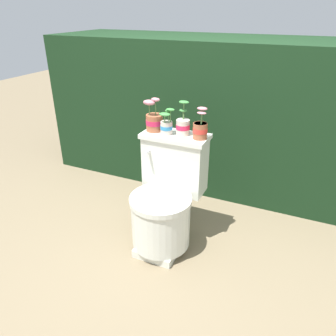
{
  "coord_description": "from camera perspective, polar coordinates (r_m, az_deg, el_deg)",
  "views": [
    {
      "loc": [
        0.76,
        -1.7,
        1.57
      ],
      "look_at": [
        -0.05,
        0.09,
        0.59
      ],
      "focal_mm": 35.0,
      "sensor_mm": 36.0,
      "label": 1
    }
  ],
  "objects": [
    {
      "name": "potted_plant_midleft",
      "position": [
        2.2,
        -0.26,
        7.54
      ],
      "size": [
        0.1,
        0.1,
        0.18
      ],
      "color": "beige",
      "rests_on": "toilet"
    },
    {
      "name": "ground_plane",
      "position": [
        2.43,
        0.15,
        -13.67
      ],
      "size": [
        12.0,
        12.0,
        0.0
      ],
      "primitive_type": "plane",
      "color": "#75664C"
    },
    {
      "name": "potted_plant_left",
      "position": [
        2.26,
        -2.44,
        8.37
      ],
      "size": [
        0.13,
        0.12,
        0.23
      ],
      "color": "#9E5638",
      "rests_on": "toilet"
    },
    {
      "name": "toilet",
      "position": [
        2.28,
        -0.35,
        -5.66
      ],
      "size": [
        0.46,
        0.56,
        0.79
      ],
      "color": "silver",
      "rests_on": "ground"
    },
    {
      "name": "potted_plant_middle",
      "position": [
        2.19,
        2.67,
        7.46
      ],
      "size": [
        0.09,
        0.09,
        0.23
      ],
      "color": "beige",
      "rests_on": "toilet"
    },
    {
      "name": "potted_plant_midright",
      "position": [
        2.13,
        5.64,
        6.8
      ],
      "size": [
        0.1,
        0.1,
        0.21
      ],
      "color": "#9E5638",
      "rests_on": "toilet"
    },
    {
      "name": "hedge_backdrop",
      "position": [
        3.17,
        9.53,
        9.49
      ],
      "size": [
        3.25,
        0.91,
        1.33
      ],
      "color": "black",
      "rests_on": "ground"
    }
  ]
}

